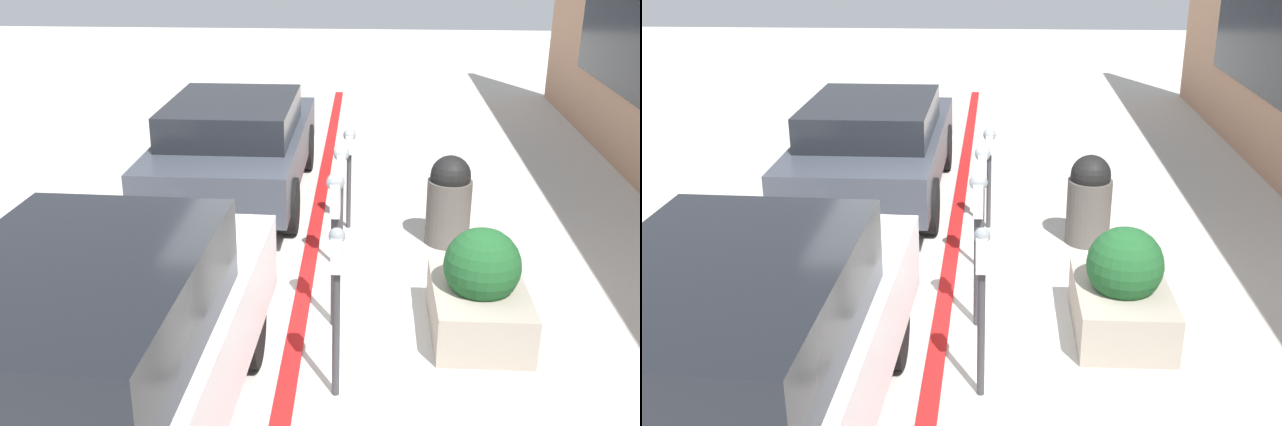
% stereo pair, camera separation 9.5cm
% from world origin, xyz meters
% --- Properties ---
extents(ground_plane, '(40.00, 40.00, 0.00)m').
position_xyz_m(ground_plane, '(0.00, 0.00, 0.00)').
color(ground_plane, beige).
extents(curb_strip, '(19.00, 0.16, 0.04)m').
position_xyz_m(curb_strip, '(0.00, 0.08, 0.02)').
color(curb_strip, red).
rests_on(curb_strip, ground_plane).
extents(parking_meter_nearest, '(0.15, 0.13, 1.47)m').
position_xyz_m(parking_meter_nearest, '(-1.77, -0.32, 1.00)').
color(parking_meter_nearest, '#38383D').
rests_on(parking_meter_nearest, ground_plane).
extents(parking_meter_second, '(0.19, 0.16, 1.52)m').
position_xyz_m(parking_meter_second, '(-0.64, -0.26, 1.04)').
color(parking_meter_second, '#38383D').
rests_on(parking_meter_second, ground_plane).
extents(parking_meter_middle, '(0.19, 0.17, 1.42)m').
position_xyz_m(parking_meter_middle, '(0.56, -0.27, 1.08)').
color(parking_meter_middle, '#38383D').
rests_on(parking_meter_middle, ground_plane).
extents(parking_meter_fourth, '(0.18, 0.15, 1.27)m').
position_xyz_m(parking_meter_fourth, '(1.79, -0.33, 0.94)').
color(parking_meter_fourth, '#38383D').
rests_on(parking_meter_fourth, ground_plane).
extents(planter_box, '(1.25, 0.86, 1.04)m').
position_xyz_m(planter_box, '(-0.72, -1.60, 0.42)').
color(planter_box, '#A39989').
rests_on(planter_box, ground_plane).
extents(parked_car_front, '(4.55, 1.90, 1.68)m').
position_xyz_m(parked_car_front, '(-2.79, 1.24, 0.87)').
color(parked_car_front, silver).
rests_on(parked_car_front, ground_plane).
extents(parked_car_middle, '(4.09, 1.91, 1.40)m').
position_xyz_m(parked_car_middle, '(2.80, 1.24, 0.75)').
color(parked_car_middle, '#383D47').
rests_on(parked_car_middle, ground_plane).
extents(trash_bin, '(0.52, 0.52, 1.08)m').
position_xyz_m(trash_bin, '(1.39, -1.52, 0.54)').
color(trash_bin, '#514C47').
rests_on(trash_bin, ground_plane).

